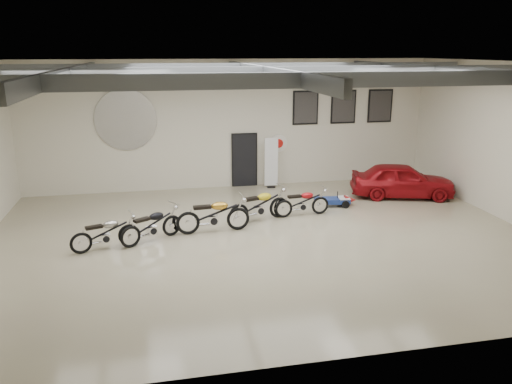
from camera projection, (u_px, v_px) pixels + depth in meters
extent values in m
cube|color=tan|center=(264.00, 239.00, 14.58)|extent=(16.00, 12.00, 0.01)
cube|color=gray|center=(265.00, 63.00, 13.20)|extent=(16.00, 12.00, 0.01)
cube|color=beige|center=(231.00, 125.00, 19.54)|extent=(16.00, 0.02, 5.00)
cube|color=black|center=(244.00, 161.00, 19.99)|extent=(0.92, 0.08, 2.10)
imported|color=maroon|center=(402.00, 180.00, 18.60)|extent=(2.47, 4.03, 1.28)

